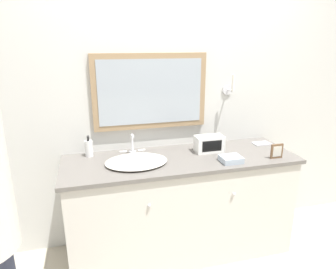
{
  "coord_description": "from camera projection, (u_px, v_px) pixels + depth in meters",
  "views": [
    {
      "loc": [
        -0.67,
        -1.79,
        1.73
      ],
      "look_at": [
        -0.11,
        0.32,
        1.06
      ],
      "focal_mm": 32.0,
      "sensor_mm": 36.0,
      "label": 1
    }
  ],
  "objects": [
    {
      "name": "metal_tray",
      "position": [
        261.0,
        143.0,
        2.69
      ],
      "size": [
        0.15,
        0.1,
        0.01
      ],
      "color": "silver",
      "rests_on": "vanity_counter"
    },
    {
      "name": "sink_basin",
      "position": [
        136.0,
        161.0,
        2.26
      ],
      "size": [
        0.47,
        0.41,
        0.18
      ],
      "color": "silver",
      "rests_on": "vanity_counter"
    },
    {
      "name": "soap_bottle",
      "position": [
        89.0,
        148.0,
        2.38
      ],
      "size": [
        0.06,
        0.06,
        0.17
      ],
      "color": "white",
      "rests_on": "vanity_counter"
    },
    {
      "name": "picture_frame",
      "position": [
        277.0,
        151.0,
        2.34
      ],
      "size": [
        0.1,
        0.01,
        0.12
      ],
      "color": "brown",
      "rests_on": "vanity_counter"
    },
    {
      "name": "vanity_counter",
      "position": [
        181.0,
        205.0,
        2.5
      ],
      "size": [
        1.85,
        0.62,
        0.86
      ],
      "color": "beige",
      "rests_on": "ground_plane"
    },
    {
      "name": "wall_back",
      "position": [
        170.0,
        98.0,
        2.56
      ],
      "size": [
        8.0,
        0.18,
        2.55
      ],
      "color": "silver",
      "rests_on": "ground_plane"
    },
    {
      "name": "hand_towel_near_sink",
      "position": [
        231.0,
        159.0,
        2.28
      ],
      "size": [
        0.16,
        0.14,
        0.04
      ],
      "color": "#A8B7C6",
      "rests_on": "vanity_counter"
    },
    {
      "name": "appliance_box",
      "position": [
        209.0,
        144.0,
        2.49
      ],
      "size": [
        0.24,
        0.12,
        0.14
      ],
      "color": "white",
      "rests_on": "vanity_counter"
    }
  ]
}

